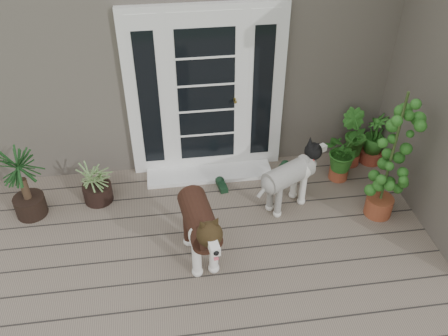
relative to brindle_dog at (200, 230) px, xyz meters
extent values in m
cube|color=#6B5B4C|center=(0.45, -0.60, -0.46)|extent=(6.20, 4.60, 0.12)
cube|color=#665E54|center=(0.45, 3.65, 1.03)|extent=(7.40, 4.00, 3.10)
cube|color=white|center=(0.25, 1.60, 0.67)|extent=(1.90, 0.14, 2.15)
cube|color=white|center=(0.25, 1.40, -0.38)|extent=(1.60, 0.40, 0.05)
imported|color=#265E1B|center=(1.88, 1.11, -0.09)|extent=(0.69, 0.69, 0.63)
imported|color=#27641C|center=(2.13, 1.40, -0.12)|extent=(0.54, 0.54, 0.57)
imported|color=#185317|center=(2.44, 1.40, -0.12)|extent=(0.44, 0.44, 0.57)
camera|label=1|loc=(-0.23, -3.44, 3.38)|focal=38.03mm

